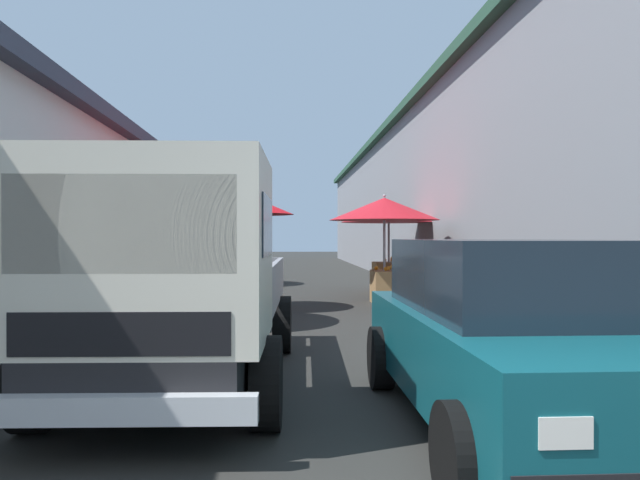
% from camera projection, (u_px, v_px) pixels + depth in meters
% --- Properties ---
extents(ground, '(90.00, 90.00, 0.00)m').
position_uv_depth(ground, '(297.00, 298.00, 14.57)').
color(ground, '#282826').
extents(building_left_whitewash, '(49.80, 7.50, 3.61)m').
position_uv_depth(building_left_whitewash, '(45.00, 224.00, 16.41)').
color(building_left_whitewash, silver).
rests_on(building_left_whitewash, ground).
extents(building_right_concrete, '(49.80, 7.50, 5.44)m').
position_uv_depth(building_right_concrete, '(535.00, 193.00, 17.20)').
color(building_right_concrete, gray).
rests_on(building_right_concrete, ground).
extents(fruit_stall_far_left, '(2.14, 2.14, 2.45)m').
position_uv_depth(fruit_stall_far_left, '(244.00, 220.00, 12.19)').
color(fruit_stall_far_left, '#9E9EA3').
rests_on(fruit_stall_far_left, ground).
extents(fruit_stall_mid_lane, '(2.45, 2.45, 2.42)m').
position_uv_depth(fruit_stall_mid_lane, '(385.00, 220.00, 13.28)').
color(fruit_stall_mid_lane, '#9E9EA3').
rests_on(fruit_stall_mid_lane, ground).
extents(fruit_stall_near_right, '(2.50, 2.50, 2.37)m').
position_uv_depth(fruit_stall_near_right, '(389.00, 224.00, 15.65)').
color(fruit_stall_near_right, '#9E9EA3').
rests_on(fruit_stall_near_right, ground).
extents(fruit_stall_near_left, '(2.64, 2.64, 2.40)m').
position_uv_depth(fruit_stall_near_left, '(184.00, 214.00, 9.92)').
color(fruit_stall_near_left, '#9E9EA3').
rests_on(fruit_stall_near_left, ground).
extents(fruit_stall_far_right, '(2.62, 2.62, 2.37)m').
position_uv_depth(fruit_stall_far_right, '(223.00, 226.00, 18.34)').
color(fruit_stall_far_right, '#9E9EA3').
rests_on(fruit_stall_far_right, ground).
extents(hatchback_car, '(3.91, 1.92, 1.45)m').
position_uv_depth(hatchback_car, '(519.00, 333.00, 4.59)').
color(hatchback_car, '#0F4C56').
rests_on(hatchback_car, ground).
extents(delivery_truck, '(4.98, 2.10, 2.08)m').
position_uv_depth(delivery_truck, '(171.00, 287.00, 5.23)').
color(delivery_truck, black).
rests_on(delivery_truck, ground).
extents(vendor_by_crates, '(0.62, 0.24, 1.52)m').
position_uv_depth(vendor_by_crates, '(197.00, 259.00, 16.31)').
color(vendor_by_crates, navy).
rests_on(vendor_by_crates, ground).
extents(vendor_in_shade, '(0.65, 0.29, 1.67)m').
position_uv_depth(vendor_in_shade, '(223.00, 258.00, 14.33)').
color(vendor_in_shade, '#665B4C').
rests_on(vendor_in_shade, ground).
extents(plastic_stool, '(0.30, 0.30, 0.43)m').
position_uv_depth(plastic_stool, '(398.00, 312.00, 9.13)').
color(plastic_stool, '#1E8C3F').
rests_on(plastic_stool, ground).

